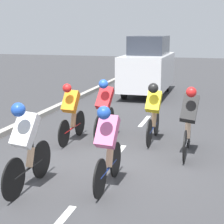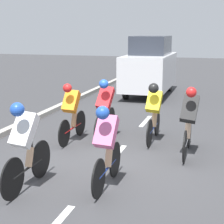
{
  "view_description": "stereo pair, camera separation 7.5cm",
  "coord_description": "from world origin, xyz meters",
  "views": [
    {
      "loc": [
        -2.03,
        7.1,
        2.65
      ],
      "look_at": [
        0.09,
        -0.33,
        0.95
      ],
      "focal_mm": 60.0,
      "sensor_mm": 36.0,
      "label": 1
    },
    {
      "loc": [
        -2.1,
        7.08,
        2.65
      ],
      "look_at": [
        0.09,
        -0.33,
        0.95
      ],
      "focal_mm": 60.0,
      "sensor_mm": 36.0,
      "label": 2
    }
  ],
  "objects": [
    {
      "name": "ground_plane",
      "position": [
        0.0,
        0.0,
        0.0
      ],
      "size": [
        60.0,
        60.0,
        0.0
      ],
      "primitive_type": "plane",
      "color": "#38383A"
    },
    {
      "name": "lane_stripe_mid",
      "position": [
        0.0,
        -0.33,
        0.0
      ],
      "size": [
        0.12,
        1.4,
        0.01
      ],
      "primitive_type": "cube",
      "color": "white",
      "rests_on": "ground"
    },
    {
      "name": "lane_stripe_far",
      "position": [
        0.0,
        -3.53,
        0.0
      ],
      "size": [
        0.12,
        1.4,
        0.01
      ],
      "primitive_type": "cube",
      "color": "white",
      "rests_on": "ground"
    },
    {
      "name": "cyclist_red",
      "position": [
        0.6,
        -1.44,
        0.8
      ],
      "size": [
        0.39,
        1.68,
        1.52
      ],
      "color": "black",
      "rests_on": "ground"
    },
    {
      "name": "cyclist_black",
      "position": [
        -1.48,
        -0.73,
        0.8
      ],
      "size": [
        0.38,
        1.71,
        1.53
      ],
      "color": "black",
      "rests_on": "ground"
    },
    {
      "name": "cyclist_pink",
      "position": [
        -0.31,
        1.37,
        0.78
      ],
      "size": [
        0.34,
        1.6,
        1.49
      ],
      "color": "black",
      "rests_on": "ground"
    },
    {
      "name": "cyclist_white",
      "position": [
        0.96,
        1.8,
        0.81
      ],
      "size": [
        0.37,
        1.67,
        1.55
      ],
      "color": "black",
      "rests_on": "ground"
    },
    {
      "name": "cyclist_orange",
      "position": [
        1.29,
        -0.99,
        0.76
      ],
      "size": [
        0.34,
        1.67,
        1.45
      ],
      "color": "black",
      "rests_on": "ground"
    },
    {
      "name": "cyclist_yellow",
      "position": [
        -0.59,
        -1.52,
        0.78
      ],
      "size": [
        0.36,
        1.68,
        1.47
      ],
      "color": "black",
      "rests_on": "ground"
    },
    {
      "name": "support_car",
      "position": [
        0.78,
        -8.11,
        1.18
      ],
      "size": [
        1.7,
        4.0,
        2.41
      ],
      "color": "black",
      "rests_on": "ground"
    }
  ]
}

